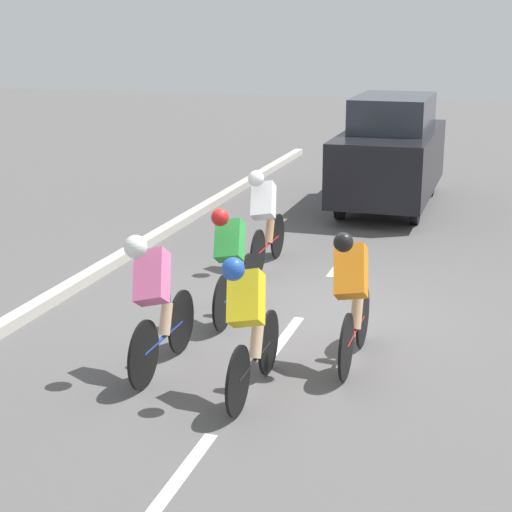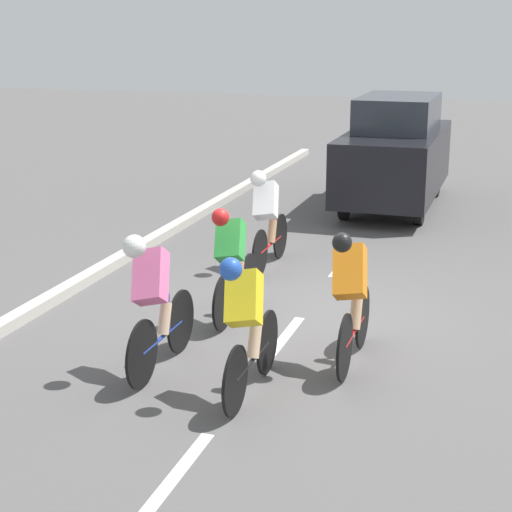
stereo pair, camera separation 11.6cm
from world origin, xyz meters
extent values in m
plane|color=#565454|center=(0.00, 0.00, 0.00)|extent=(60.00, 60.00, 0.00)
cube|color=white|center=(0.00, 3.84, 0.00)|extent=(0.12, 1.40, 0.01)
cube|color=white|center=(0.00, 0.64, 0.00)|extent=(0.12, 1.40, 0.01)
cube|color=white|center=(0.00, -2.56, 0.00)|extent=(0.12, 1.40, 0.01)
cube|color=#B7B2A8|center=(3.20, 0.64, 0.07)|extent=(0.20, 26.88, 0.14)
cylinder|color=black|center=(-0.10, 1.67, 0.34)|extent=(0.03, 0.67, 0.67)
cylinder|color=black|center=(-0.10, 2.69, 0.34)|extent=(0.03, 0.67, 0.67)
cylinder|color=black|center=(-0.10, 2.18, 0.34)|extent=(0.04, 1.02, 0.04)
cylinder|color=black|center=(-0.10, 2.00, 0.55)|extent=(0.04, 0.04, 0.42)
cylinder|color=white|center=(-0.10, 2.13, 0.44)|extent=(0.07, 0.07, 0.16)
cylinder|color=beige|center=(-0.10, 2.10, 0.52)|extent=(0.12, 0.23, 0.36)
cube|color=yellow|center=(-0.05, 2.28, 1.00)|extent=(0.42, 0.45, 0.58)
sphere|color=blue|center=(0.00, 2.50, 1.35)|extent=(0.22, 0.22, 0.22)
cylinder|color=black|center=(0.98, 1.39, 0.35)|extent=(0.03, 0.70, 0.70)
cylinder|color=black|center=(0.98, 2.39, 0.35)|extent=(0.03, 0.70, 0.70)
cylinder|color=navy|center=(0.98, 1.89, 0.35)|extent=(0.04, 1.00, 0.04)
cylinder|color=navy|center=(0.98, 1.72, 0.56)|extent=(0.04, 0.04, 0.42)
cylinder|color=white|center=(0.98, 1.84, 0.45)|extent=(0.07, 0.07, 0.16)
cylinder|color=beige|center=(0.98, 1.82, 0.53)|extent=(0.12, 0.23, 0.36)
cube|color=pink|center=(1.04, 1.99, 1.03)|extent=(0.44, 0.47, 0.62)
sphere|color=white|center=(1.10, 2.21, 1.40)|extent=(0.23, 0.23, 0.23)
cylinder|color=black|center=(-0.90, 0.64, 0.35)|extent=(0.03, 0.70, 0.70)
cylinder|color=black|center=(-0.90, 1.61, 0.35)|extent=(0.03, 0.70, 0.70)
cylinder|color=red|center=(-0.90, 1.12, 0.35)|extent=(0.04, 0.97, 0.04)
cylinder|color=red|center=(-0.90, 0.96, 0.56)|extent=(0.04, 0.04, 0.42)
cylinder|color=green|center=(-0.90, 1.07, 0.45)|extent=(0.07, 0.07, 0.16)
cylinder|color=#DBAD84|center=(-0.90, 1.05, 0.53)|extent=(0.12, 0.23, 0.36)
cube|color=orange|center=(-0.86, 1.22, 1.04)|extent=(0.41, 0.48, 0.61)
sphere|color=black|center=(-0.81, 1.44, 1.40)|extent=(0.20, 0.20, 0.20)
cylinder|color=black|center=(0.76, -0.36, 0.34)|extent=(0.03, 0.68, 0.68)
cylinder|color=black|center=(0.76, 0.62, 0.34)|extent=(0.03, 0.68, 0.68)
cylinder|color=navy|center=(0.76, 0.13, 0.34)|extent=(0.04, 0.98, 0.04)
cylinder|color=navy|center=(0.76, -0.04, 0.55)|extent=(0.04, 0.04, 0.42)
cylinder|color=white|center=(0.76, 0.08, 0.44)|extent=(0.07, 0.07, 0.16)
cylinder|color=tan|center=(0.76, 0.06, 0.52)|extent=(0.12, 0.23, 0.36)
cube|color=green|center=(0.80, 0.23, 0.99)|extent=(0.40, 0.44, 0.56)
sphere|color=red|center=(0.84, 0.45, 1.32)|extent=(0.21, 0.21, 0.21)
cylinder|color=black|center=(0.99, -2.63, 0.34)|extent=(0.03, 0.68, 0.68)
cylinder|color=black|center=(0.99, -1.58, 0.34)|extent=(0.03, 0.68, 0.68)
cylinder|color=red|center=(0.99, -2.11, 0.34)|extent=(0.04, 1.05, 0.04)
cylinder|color=red|center=(0.99, -2.29, 0.55)|extent=(0.04, 0.04, 0.42)
cylinder|color=#1999D8|center=(0.99, -2.16, 0.44)|extent=(0.07, 0.07, 0.16)
cylinder|color=tan|center=(0.99, -2.18, 0.52)|extent=(0.12, 0.23, 0.36)
cube|color=white|center=(1.04, -2.01, 1.02)|extent=(0.41, 0.46, 0.59)
sphere|color=white|center=(1.08, -1.79, 1.38)|extent=(0.23, 0.23, 0.23)
cylinder|color=black|center=(-0.77, -5.47, 0.32)|extent=(0.14, 0.64, 0.64)
cylinder|color=black|center=(0.59, -5.47, 0.32)|extent=(0.14, 0.64, 0.64)
cylinder|color=black|center=(-0.77, -8.12, 0.32)|extent=(0.14, 0.64, 0.64)
cylinder|color=black|center=(0.59, -8.12, 0.32)|extent=(0.14, 0.64, 0.64)
cube|color=black|center=(-0.09, -6.80, 0.90)|extent=(1.70, 4.28, 1.16)
cube|color=#2D333D|center=(-0.09, -7.01, 1.80)|extent=(1.39, 2.36, 0.64)
camera|label=1|loc=(-2.37, 9.60, 3.57)|focal=60.00mm
camera|label=2|loc=(-2.48, 9.56, 3.57)|focal=60.00mm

